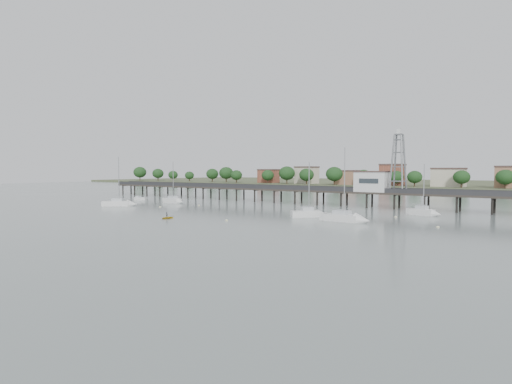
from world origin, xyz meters
TOP-DOWN VIEW (x-y plane):
  - ground_plane at (0.00, 0.00)m, footprint 500.00×500.00m
  - pier at (0.00, 60.00)m, footprint 150.00×5.00m
  - pier_building at (25.00, 60.00)m, footprint 8.40×5.40m
  - lattice_tower at (31.50, 60.00)m, footprint 3.20×3.20m
  - sailboat_e at (41.13, 48.16)m, footprint 7.02×3.70m
  - sailboat_c at (22.99, 31.82)m, footprint 6.23×6.48m
  - sailboat_a at (-30.40, 25.98)m, footprint 8.08×6.86m
  - sailboat_d at (32.49, 28.55)m, footprint 8.97×3.12m
  - sailboat_b at (-26.36, 40.96)m, footprint 7.72×2.98m
  - white_tender at (-43.95, 42.78)m, footprint 4.07×2.88m
  - yellow_dinghy at (1.17, 12.67)m, footprint 1.95×0.64m
  - dinghy_occupant at (1.17, 12.67)m, footprint 0.45×1.06m
  - mooring_buoys at (7.35, 33.12)m, footprint 86.20×27.17m
  - far_shore at (0.36, 239.58)m, footprint 500.00×170.00m

SIDE VIEW (x-z plane):
  - ground_plane at x=0.00m, z-range 0.00..0.00m
  - yellow_dinghy at x=1.17m, z-range -1.35..1.35m
  - dinghy_occupant at x=1.17m, z-range -0.12..0.12m
  - mooring_buoys at x=7.35m, z-range -0.12..0.28m
  - white_tender at x=-43.95m, z-range -0.28..1.18m
  - sailboat_d at x=32.49m, z-range -6.63..7.90m
  - sailboat_a at x=-30.40m, z-range -6.19..7.47m
  - sailboat_b at x=-26.36m, z-range -5.61..6.91m
  - sailboat_c at x=22.99m, z-range -5.17..6.47m
  - sailboat_e at x=41.13m, z-range -4.99..6.30m
  - far_shore at x=0.36m, z-range -4.25..6.15m
  - pier at x=0.00m, z-range 1.04..6.54m
  - pier_building at x=25.00m, z-range 4.02..9.32m
  - lattice_tower at x=31.50m, z-range 3.35..18.85m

